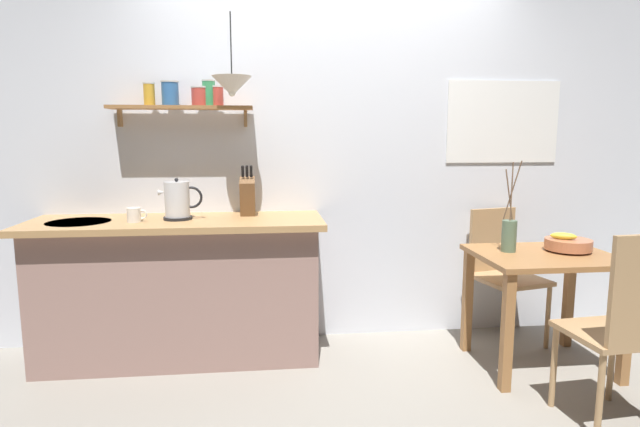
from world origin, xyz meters
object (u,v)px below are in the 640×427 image
at_px(knife_block, 248,196).
at_px(coffee_mug_by_sink, 134,215).
at_px(dining_table, 543,275).
at_px(twig_vase, 509,234).
at_px(electric_kettle, 178,201).
at_px(dining_chair_far, 502,268).
at_px(pendant_lamp, 232,86).
at_px(fruit_bowl, 568,244).
at_px(dining_chair_near, 624,323).

xyz_separation_m(knife_block, coffee_mug_by_sink, (-0.68, -0.18, -0.09)).
distance_m(dining_table, twig_vase, 0.32).
bearing_deg(dining_table, electric_kettle, 170.67).
height_order(dining_chair_far, knife_block, knife_block).
bearing_deg(knife_block, twig_vase, -13.56).
bearing_deg(pendant_lamp, dining_table, -10.46).
relative_size(dining_chair_far, pendant_lamp, 1.85).
bearing_deg(electric_kettle, twig_vase, -8.01).
bearing_deg(fruit_bowl, dining_chair_near, -101.98).
bearing_deg(dining_chair_near, dining_chair_far, 92.23).
relative_size(dining_table, dining_chair_far, 0.89).
height_order(dining_table, dining_chair_far, dining_chair_far).
relative_size(dining_chair_far, fruit_bowl, 3.32).
relative_size(dining_chair_near, coffee_mug_by_sink, 8.22).
xyz_separation_m(dining_chair_near, knife_block, (-1.82, 1.19, 0.50)).
relative_size(fruit_bowl, coffee_mug_by_sink, 2.28).
relative_size(twig_vase, knife_block, 1.70).
bearing_deg(fruit_bowl, knife_block, 167.88).
relative_size(dining_table, twig_vase, 1.45).
height_order(dining_chair_far, pendant_lamp, pendant_lamp).
relative_size(dining_chair_near, electric_kettle, 3.70).
xyz_separation_m(dining_table, fruit_bowl, (0.17, 0.04, 0.18)).
xyz_separation_m(dining_chair_near, pendant_lamp, (-1.90, 1.07, 1.19)).
xyz_separation_m(dining_chair_near, coffee_mug_by_sink, (-2.50, 1.02, 0.41)).
xyz_separation_m(dining_table, pendant_lamp, (-1.89, 0.35, 1.15)).
bearing_deg(electric_kettle, pendant_lamp, -3.17).
bearing_deg(dining_table, dining_chair_far, 94.24).
xyz_separation_m(dining_chair_far, pendant_lamp, (-1.85, -0.13, 1.23)).
bearing_deg(knife_block, dining_table, -14.55).
xyz_separation_m(electric_kettle, pendant_lamp, (0.35, -0.02, 0.70)).
height_order(knife_block, pendant_lamp, pendant_lamp).
relative_size(dining_table, dining_chair_near, 0.82).
xyz_separation_m(fruit_bowl, coffee_mug_by_sink, (-2.66, 0.25, 0.19)).
height_order(fruit_bowl, pendant_lamp, pendant_lamp).
xyz_separation_m(knife_block, pendant_lamp, (-0.08, -0.12, 0.69)).
relative_size(dining_table, pendant_lamp, 1.65).
height_order(dining_chair_near, electric_kettle, electric_kettle).
xyz_separation_m(fruit_bowl, twig_vase, (-0.37, 0.04, 0.06)).
height_order(twig_vase, coffee_mug_by_sink, twig_vase).
bearing_deg(electric_kettle, coffee_mug_by_sink, -163.62).
xyz_separation_m(dining_table, electric_kettle, (-2.24, 0.37, 0.45)).
bearing_deg(dining_table, fruit_bowl, 14.23).
height_order(dining_table, dining_chair_near, dining_chair_near).
distance_m(dining_chair_far, coffee_mug_by_sink, 2.50).
xyz_separation_m(dining_table, twig_vase, (-0.20, 0.08, 0.25)).
distance_m(dining_chair_near, knife_block, 2.23).
height_order(dining_chair_far, twig_vase, twig_vase).
bearing_deg(pendant_lamp, knife_block, 57.50).
bearing_deg(dining_chair_near, electric_kettle, 154.21).
bearing_deg(coffee_mug_by_sink, electric_kettle, 16.38).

